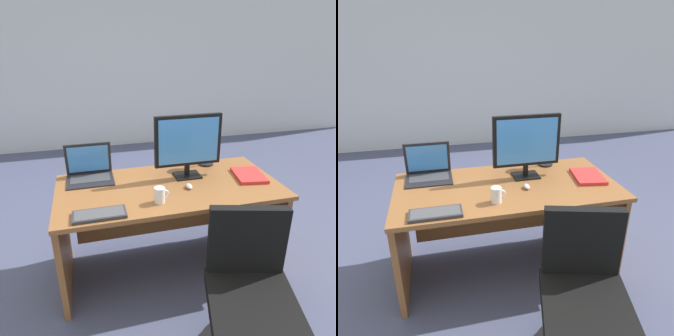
% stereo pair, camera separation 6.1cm
% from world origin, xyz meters
% --- Properties ---
extents(ground, '(12.00, 12.00, 0.00)m').
position_xyz_m(ground, '(0.00, 1.50, 0.00)').
color(ground, '#474C6B').
extents(back_wall, '(10.00, 0.10, 2.80)m').
position_xyz_m(back_wall, '(0.00, 3.32, 1.40)').
color(back_wall, silver).
rests_on(back_wall, ground).
extents(desk, '(1.62, 0.80, 0.74)m').
position_xyz_m(desk, '(0.00, 0.05, 0.51)').
color(desk, brown).
rests_on(desk, ground).
extents(monitor, '(0.51, 0.16, 0.48)m').
position_xyz_m(monitor, '(0.18, 0.12, 1.01)').
color(monitor, black).
rests_on(monitor, desk).
extents(laptop, '(0.35, 0.27, 0.26)m').
position_xyz_m(laptop, '(-0.56, 0.30, 0.81)').
color(laptop, black).
rests_on(laptop, desk).
extents(keyboard, '(0.32, 0.14, 0.02)m').
position_xyz_m(keyboard, '(-0.52, -0.30, 0.75)').
color(keyboard, '#2D2D33').
rests_on(keyboard, desk).
extents(mouse, '(0.04, 0.07, 0.03)m').
position_xyz_m(mouse, '(0.12, -0.09, 0.75)').
color(mouse, silver).
rests_on(mouse, desk).
extents(desk_lamp, '(0.12, 0.14, 0.35)m').
position_xyz_m(desk_lamp, '(0.41, 0.28, 0.99)').
color(desk_lamp, black).
rests_on(desk_lamp, desk).
extents(book, '(0.26, 0.32, 0.03)m').
position_xyz_m(book, '(0.64, -0.01, 0.75)').
color(book, red).
rests_on(book, desk).
extents(coffee_mug, '(0.10, 0.07, 0.11)m').
position_xyz_m(coffee_mug, '(-0.13, -0.24, 0.79)').
color(coffee_mug, white).
rests_on(coffee_mug, desk).
extents(office_chair, '(0.57, 0.58, 0.89)m').
position_xyz_m(office_chair, '(0.22, -0.84, 0.37)').
color(office_chair, black).
rests_on(office_chair, ground).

